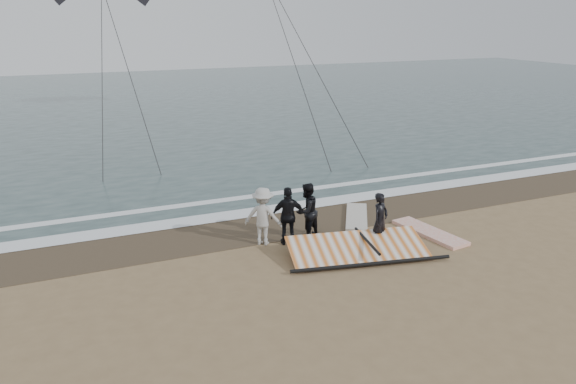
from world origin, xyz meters
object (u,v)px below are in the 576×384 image
(man_main, at_px, (380,220))
(board_white, at_px, (429,232))
(board_cream, at_px, (357,217))
(sail_rig, at_px, (353,249))

(man_main, height_order, board_white, man_main)
(board_cream, height_order, sail_rig, sail_rig)
(board_cream, bearing_deg, board_white, -26.56)
(man_main, height_order, sail_rig, man_main)
(board_white, height_order, sail_rig, sail_rig)
(man_main, relative_size, board_cream, 0.63)
(board_white, distance_m, board_cream, 2.58)
(man_main, height_order, board_cream, man_main)
(man_main, xyz_separation_m, board_white, (1.98, 0.17, -0.77))
(man_main, relative_size, board_white, 0.61)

